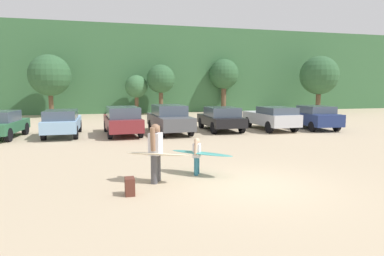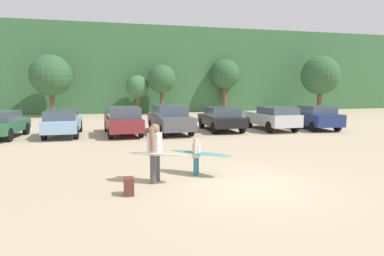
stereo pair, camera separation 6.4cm
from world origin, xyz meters
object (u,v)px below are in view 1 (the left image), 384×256
(parked_car_maroon, at_px, (122,120))
(parked_car_silver, at_px, (272,117))
(parked_car_forest_green, at_px, (1,124))
(parked_car_navy, at_px, (313,117))
(backpack_dropped, at_px, (130,186))
(parked_car_black, at_px, (221,118))
(surfboard_teal, at_px, (202,153))
(parked_car_sky_blue, at_px, (62,122))
(person_child, at_px, (197,154))
(person_adult, at_px, (156,150))
(parked_car_dark_gray, at_px, (169,119))
(surfboard_cream, at_px, (157,154))

(parked_car_maroon, height_order, parked_car_silver, parked_car_maroon)
(parked_car_forest_green, relative_size, parked_car_maroon, 0.87)
(parked_car_navy, xyz_separation_m, backpack_dropped, (-12.55, -10.55, -0.56))
(parked_car_black, relative_size, surfboard_teal, 2.21)
(parked_car_sky_blue, bearing_deg, parked_car_maroon, -95.92)
(person_child, bearing_deg, parked_car_navy, -111.54)
(person_adult, relative_size, surfboard_teal, 0.89)
(person_adult, bearing_deg, parked_car_dark_gray, -75.95)
(parked_car_sky_blue, height_order, person_child, parked_car_sky_blue)
(parked_car_forest_green, xyz_separation_m, parked_car_sky_blue, (3.04, 0.06, 0.02))
(surfboard_cream, bearing_deg, parked_car_forest_green, -30.55)
(parked_car_forest_green, xyz_separation_m, parked_car_dark_gray, (8.99, -0.19, 0.08))
(person_adult, relative_size, backpack_dropped, 3.76)
(parked_car_dark_gray, distance_m, surfboard_teal, 9.61)
(surfboard_cream, bearing_deg, parked_car_dark_gray, -76.50)
(parked_car_sky_blue, bearing_deg, surfboard_cream, -160.56)
(parked_car_dark_gray, distance_m, backpack_dropped, 11.48)
(parked_car_forest_green, bearing_deg, parked_car_dark_gray, -85.41)
(surfboard_cream, distance_m, backpack_dropped, 1.39)
(parked_car_navy, bearing_deg, person_child, 134.93)
(parked_car_black, xyz_separation_m, parked_car_silver, (3.19, -0.52, 0.03))
(parked_car_forest_green, xyz_separation_m, person_adult, (6.63, -10.22, 0.19))
(parked_car_forest_green, xyz_separation_m, backpack_dropped, (5.81, -11.20, -0.54))
(person_adult, bearing_deg, backpack_dropped, 77.51)
(parked_car_forest_green, height_order, person_child, parked_car_forest_green)
(person_child, bearing_deg, parked_car_sky_blue, -35.83)
(parked_car_sky_blue, relative_size, backpack_dropped, 9.85)
(parked_car_maroon, xyz_separation_m, person_child, (1.72, -9.43, -0.18))
(surfboard_teal, relative_size, backpack_dropped, 4.24)
(parked_car_black, xyz_separation_m, person_child, (-4.29, -9.74, -0.12))
(surfboard_cream, bearing_deg, surfboard_teal, -133.81)
(surfboard_cream, relative_size, backpack_dropped, 4.20)
(parked_car_black, relative_size, parked_car_silver, 0.98)
(parked_car_maroon, height_order, surfboard_cream, parked_car_maroon)
(parked_car_sky_blue, bearing_deg, person_child, -152.98)
(parked_car_sky_blue, relative_size, parked_car_navy, 1.03)
(person_child, bearing_deg, surfboard_teal, -168.57)
(parked_car_silver, distance_m, person_adult, 13.15)
(parked_car_dark_gray, height_order, surfboard_cream, parked_car_dark_gray)
(parked_car_sky_blue, xyz_separation_m, backpack_dropped, (2.77, -11.26, -0.56))
(parked_car_black, relative_size, person_adult, 2.49)
(parked_car_navy, xyz_separation_m, person_adult, (-11.73, -9.57, 0.17))
(parked_car_sky_blue, height_order, parked_car_silver, parked_car_silver)
(parked_car_silver, bearing_deg, parked_car_forest_green, 86.79)
(parked_car_navy, distance_m, person_adult, 15.14)
(parked_car_navy, relative_size, surfboard_cream, 2.27)
(parked_car_silver, bearing_deg, surfboard_cream, 136.62)
(parked_car_dark_gray, height_order, person_adult, person_adult)
(surfboard_cream, height_order, backpack_dropped, surfboard_cream)
(parked_car_forest_green, bearing_deg, surfboard_teal, -134.39)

